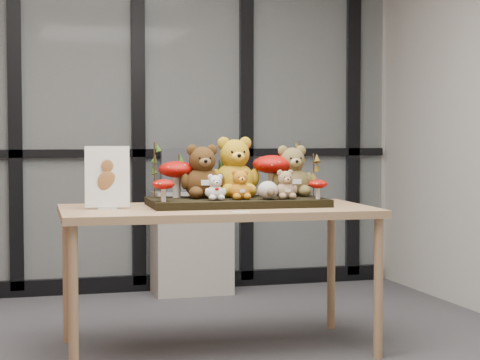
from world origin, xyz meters
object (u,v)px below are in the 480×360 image
object	(u,v)px
mushroom_front_right	(318,188)
plush_cream_hedgehog	(268,189)
display_table	(217,219)
mushroom_back_left	(177,178)
diorama_tray	(237,202)
bear_white_bow	(215,186)
monitor	(191,170)
bear_pooh_yellow	(234,164)
bear_brown_medium	(202,169)
bear_small_yellow	(240,183)
bear_tan_back	(292,168)
mushroom_front_left	(163,189)
sign_holder	(107,179)
bear_beige_small	(285,183)
cabinet	(192,243)
mushroom_back_right	(273,173)

from	to	relation	value
mushroom_front_right	plush_cream_hedgehog	bearing A→B (deg)	172.30
display_table	mushroom_back_left	size ratio (longest dim) A/B	7.60
diorama_tray	mushroom_back_left	size ratio (longest dim) A/B	4.29
bear_white_bow	monitor	bearing A→B (deg)	83.88
bear_pooh_yellow	bear_brown_medium	xyz separation A→B (m)	(-0.20, -0.06, -0.02)
mushroom_back_left	mushroom_front_right	world-z (taller)	mushroom_back_left
display_table	bear_small_yellow	xyz separation A→B (m)	(0.12, -0.03, 0.20)
bear_tan_back	plush_cream_hedgehog	xyz separation A→B (m)	(-0.21, -0.21, -0.10)
bear_pooh_yellow	diorama_tray	bearing A→B (deg)	-97.68
bear_white_bow	mushroom_front_left	size ratio (longest dim) A/B	1.19
diorama_tray	mushroom_front_right	bearing A→B (deg)	-20.57
diorama_tray	bear_brown_medium	distance (m)	0.27
display_table	mushroom_front_left	size ratio (longest dim) A/B	13.17
mushroom_front_left	bear_brown_medium	bearing A→B (deg)	37.82
mushroom_front_right	bear_white_bow	bearing A→B (deg)	173.16
bear_small_yellow	sign_holder	xyz separation A→B (m)	(-0.71, 0.08, 0.03)
bear_tan_back	bear_beige_small	bearing A→B (deg)	-116.00
mushroom_front_right	bear_beige_small	bearing A→B (deg)	164.87
cabinet	mushroom_front_right	bearing A→B (deg)	-80.78
plush_cream_hedgehog	bear_brown_medium	bearing A→B (deg)	148.77
bear_pooh_yellow	mushroom_front_left	world-z (taller)	bear_pooh_yellow
mushroom_back_right	sign_holder	xyz separation A→B (m)	(-0.97, -0.12, -0.01)
diorama_tray	bear_white_bow	size ratio (longest dim) A/B	6.25
bear_tan_back	mushroom_back_left	xyz separation A→B (m)	(-0.66, 0.07, -0.05)
bear_pooh_yellow	bear_tan_back	xyz separation A→B (m)	(0.33, -0.06, -0.03)
bear_pooh_yellow	mushroom_front_left	bearing A→B (deg)	-148.32
bear_pooh_yellow	bear_white_bow	world-z (taller)	bear_pooh_yellow
bear_beige_small	monitor	size ratio (longest dim) A/B	0.39
display_table	mushroom_back_right	bearing A→B (deg)	25.94
cabinet	bear_small_yellow	bearing A→B (deg)	-94.08
diorama_tray	bear_tan_back	distance (m)	0.40
mushroom_back_right	bear_white_bow	bearing A→B (deg)	-151.74
bear_beige_small	monitor	distance (m)	1.81
display_table	bear_brown_medium	bearing A→B (deg)	113.88
diorama_tray	cabinet	xyz separation A→B (m)	(0.12, 1.66, -0.43)
bear_brown_medium	bear_small_yellow	bearing A→B (deg)	-41.27
bear_brown_medium	bear_beige_small	bearing A→B (deg)	-23.18
bear_beige_small	mushroom_front_left	xyz separation A→B (m)	(-0.68, 0.00, -0.02)
mushroom_front_left	cabinet	size ratio (longest dim) A/B	0.17
bear_small_yellow	bear_white_bow	xyz separation A→B (m)	(-0.14, -0.02, -0.01)
bear_beige_small	mushroom_front_right	xyz separation A→B (m)	(0.17, -0.05, -0.03)
bear_beige_small	plush_cream_hedgehog	world-z (taller)	bear_beige_small
bear_beige_small	plush_cream_hedgehog	bearing A→B (deg)	-172.30
diorama_tray	plush_cream_hedgehog	size ratio (longest dim) A/B	8.69
mushroom_back_left	cabinet	size ratio (longest dim) A/B	0.30
bear_brown_medium	bear_tan_back	distance (m)	0.53
bear_tan_back	bear_beige_small	distance (m)	0.24
bear_pooh_yellow	mushroom_back_left	size ratio (longest dim) A/B	1.66
bear_white_bow	plush_cream_hedgehog	world-z (taller)	bear_white_bow
bear_brown_medium	mushroom_front_right	bearing A→B (deg)	-20.27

